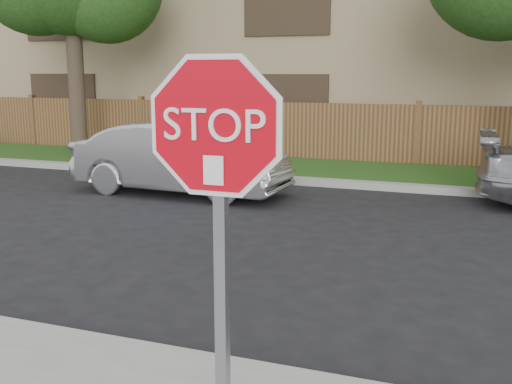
% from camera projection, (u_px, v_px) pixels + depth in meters
% --- Properties ---
extents(ground, '(90.00, 90.00, 0.00)m').
position_uv_depth(ground, '(277.00, 375.00, 4.86)').
color(ground, black).
rests_on(ground, ground).
extents(far_curb, '(70.00, 0.30, 0.15)m').
position_uv_depth(far_curb, '(400.00, 187.00, 12.34)').
color(far_curb, gray).
rests_on(far_curb, ground).
extents(grass_strip, '(70.00, 3.00, 0.12)m').
position_uv_depth(grass_strip, '(409.00, 175.00, 13.86)').
color(grass_strip, '#1E4714').
rests_on(grass_strip, ground).
extents(fence, '(70.00, 0.12, 1.60)m').
position_uv_depth(fence, '(417.00, 137.00, 15.19)').
color(fence, '#4D2F1B').
rests_on(fence, ground).
extents(apartment_building, '(35.20, 9.20, 7.20)m').
position_uv_depth(apartment_building, '(438.00, 37.00, 19.80)').
color(apartment_building, '#9C8461').
rests_on(apartment_building, ground).
extents(stop_sign, '(1.01, 0.13, 2.55)m').
position_uv_depth(stop_sign, '(217.00, 188.00, 3.08)').
color(stop_sign, gray).
rests_on(stop_sign, sidewalk_near).
extents(sedan_left, '(4.41, 1.69, 1.44)m').
position_uv_depth(sedan_left, '(181.00, 158.00, 11.94)').
color(sedan_left, '#B2B2B7').
rests_on(sedan_left, ground).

